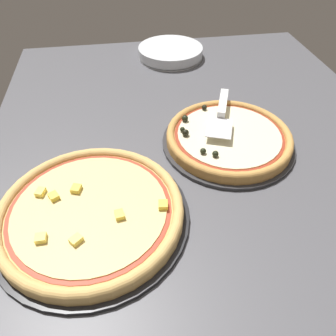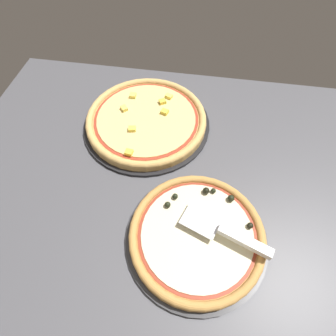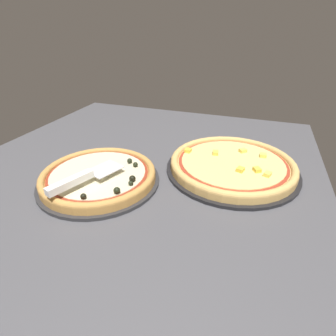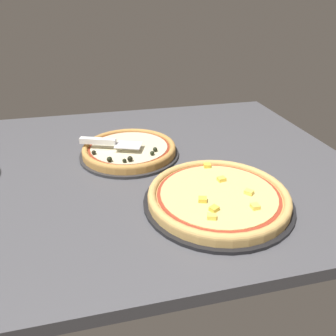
% 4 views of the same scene
% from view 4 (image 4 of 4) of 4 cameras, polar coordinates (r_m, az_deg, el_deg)
% --- Properties ---
extents(ground_plane, '(1.52, 1.18, 0.04)m').
position_cam_4_polar(ground_plane, '(1.16, -5.84, -0.07)').
color(ground_plane, '#4C4C51').
extents(pizza_pan_front, '(0.36, 0.36, 0.01)m').
position_cam_4_polar(pizza_pan_front, '(1.21, -6.70, 2.44)').
color(pizza_pan_front, '#2D2D30').
rests_on(pizza_pan_front, ground_plane).
extents(pizza_front, '(0.34, 0.34, 0.04)m').
position_cam_4_polar(pizza_front, '(1.20, -6.76, 3.35)').
color(pizza_front, '#C68E47').
rests_on(pizza_front, pizza_pan_front).
extents(pizza_pan_back, '(0.42, 0.42, 0.01)m').
position_cam_4_polar(pizza_pan_back, '(0.94, 8.65, -5.81)').
color(pizza_pan_back, black).
rests_on(pizza_pan_back, ground_plane).
extents(pizza_back, '(0.40, 0.40, 0.04)m').
position_cam_4_polar(pizza_back, '(0.93, 8.75, -4.73)').
color(pizza_back, '#DBAD60').
rests_on(pizza_back, pizza_pan_back).
extents(serving_spatula, '(0.22, 0.12, 0.02)m').
position_cam_4_polar(serving_spatula, '(1.19, -11.07, 4.51)').
color(serving_spatula, silver).
rests_on(serving_spatula, pizza_front).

